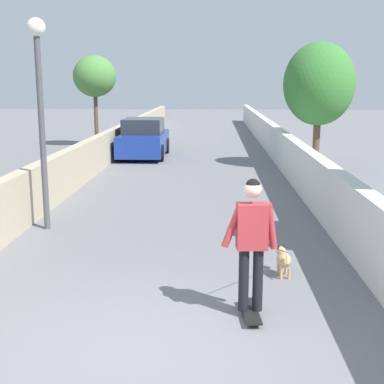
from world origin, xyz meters
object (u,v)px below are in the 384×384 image
at_px(skateboard, 250,311).
at_px(tree_right_far, 319,84).
at_px(tree_left_near, 95,77).
at_px(car_near, 144,139).
at_px(dog, 283,259).
at_px(person_skateboarder, 252,235).
at_px(lamp_post, 39,87).

bearing_deg(skateboard, tree_right_far, -14.28).
xyz_separation_m(tree_left_near, car_near, (-3.30, -2.62, -2.48)).
bearing_deg(car_near, dog, -163.65).
height_order(tree_left_near, person_skateboarder, tree_left_near).
bearing_deg(tree_left_near, car_near, -141.53).
bearing_deg(dog, person_skateboarder, 157.59).
relative_size(tree_right_far, lamp_post, 1.03).
bearing_deg(lamp_post, person_skateboarder, -135.86).
bearing_deg(dog, lamp_post, 60.60).
height_order(tree_right_far, car_near, tree_right_far).
relative_size(tree_left_near, tree_right_far, 0.97).
bearing_deg(person_skateboarder, skateboard, -90.00).
distance_m(tree_right_far, car_near, 7.21).
relative_size(person_skateboarder, car_near, 0.44).
bearing_deg(dog, skateboard, 157.59).
distance_m(tree_right_far, dog, 11.11).
distance_m(person_skateboarder, car_near, 15.06).
bearing_deg(tree_left_near, skateboard, -161.86).
height_order(lamp_post, person_skateboarder, lamp_post).
height_order(tree_left_near, lamp_post, lamp_post).
height_order(person_skateboarder, dog, person_skateboarder).
bearing_deg(tree_left_near, lamp_post, -171.79).
bearing_deg(car_near, tree_left_near, 38.47).
distance_m(tree_right_far, lamp_post, 10.58).
distance_m(tree_left_near, car_near, 4.89).
xyz_separation_m(tree_right_far, skateboard, (-11.99, 3.05, -2.81)).
distance_m(tree_left_near, dog, 17.99).
bearing_deg(tree_left_near, dog, -158.53).
bearing_deg(tree_right_far, skateboard, 165.72).
height_order(skateboard, car_near, car_near).
bearing_deg(skateboard, person_skateboarder, 90.00).
relative_size(tree_left_near, car_near, 1.08).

